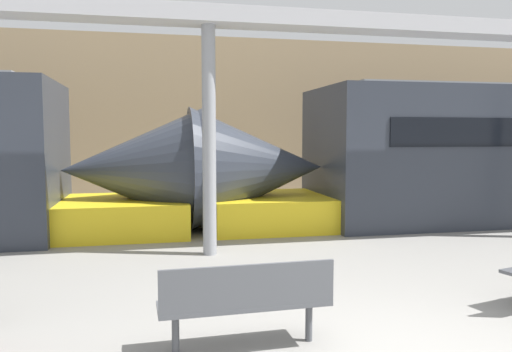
% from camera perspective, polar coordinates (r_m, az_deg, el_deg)
% --- Properties ---
extents(station_wall, '(56.00, 0.20, 5.00)m').
position_cam_1_polar(station_wall, '(15.46, -4.53, 6.43)').
color(station_wall, '#9E8460').
rests_on(station_wall, ground_plane).
extents(train_left, '(15.33, 2.93, 3.20)m').
position_cam_1_polar(train_left, '(13.70, 26.76, 1.97)').
color(train_left, '#2D333D').
rests_on(train_left, ground_plane).
extents(bench_near, '(1.65, 0.50, 0.86)m').
position_cam_1_polar(bench_near, '(4.81, -1.11, -13.78)').
color(bench_near, '#4C4F54').
rests_on(bench_near, ground_plane).
extents(support_column_near, '(0.23, 0.23, 3.85)m').
position_cam_1_polar(support_column_near, '(8.42, -5.38, 3.93)').
color(support_column_near, gray).
rests_on(support_column_near, ground_plane).
extents(canopy_beam, '(28.00, 0.60, 0.28)m').
position_cam_1_polar(canopy_beam, '(8.64, -5.49, 17.75)').
color(canopy_beam, '#B7B7BC').
rests_on(canopy_beam, support_column_near).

